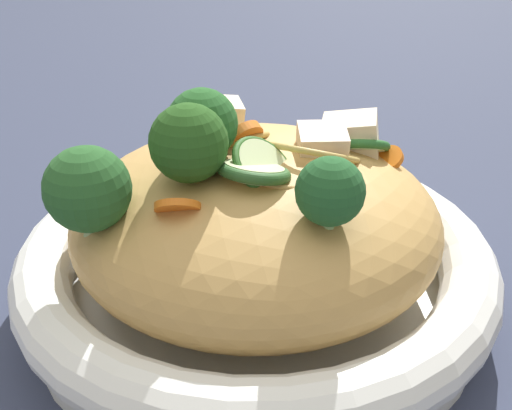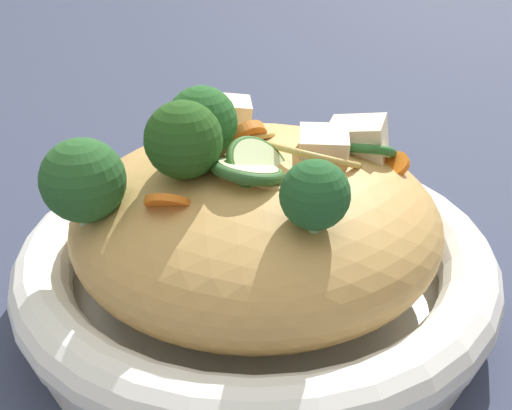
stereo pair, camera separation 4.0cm
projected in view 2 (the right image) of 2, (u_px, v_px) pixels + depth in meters
The scene contains 7 objects.
ground_plane at pixel (256, 297), 0.43m from camera, with size 3.00×3.00×0.00m, color #30374E.
serving_bowl at pixel (256, 264), 0.42m from camera, with size 0.32×0.32×0.06m.
noodle_heap at pixel (256, 217), 0.40m from camera, with size 0.24×0.24×0.11m.
broccoli_florets at pixel (172, 158), 0.35m from camera, with size 0.15×0.14×0.08m.
carrot_coins at pixel (251, 159), 0.38m from camera, with size 0.18×0.08×0.04m.
zucchini_slices at pixel (289, 164), 0.37m from camera, with size 0.15×0.07×0.04m.
chicken_chunks at pixel (312, 136), 0.41m from camera, with size 0.11×0.11×0.04m.
Camera 2 is at (0.13, 0.32, 0.27)m, focal length 42.18 mm.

